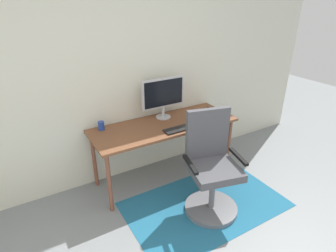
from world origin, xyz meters
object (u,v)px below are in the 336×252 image
at_px(desk, 165,129).
at_px(office_chair, 211,172).
at_px(monitor, 163,94).
at_px(coffee_cup, 101,126).
at_px(cell_phone, 210,109).
at_px(computer_mouse, 206,121).
at_px(keyboard, 182,128).

height_order(desk, office_chair, office_chair).
xyz_separation_m(monitor, coffee_cup, (-0.76, 0.05, -0.25)).
height_order(coffee_cup, office_chair, office_chair).
bearing_deg(desk, cell_phone, 6.42).
relative_size(monitor, computer_mouse, 5.26).
xyz_separation_m(monitor, keyboard, (0.02, -0.39, -0.29)).
xyz_separation_m(computer_mouse, office_chair, (-0.31, -0.53, -0.30)).
height_order(keyboard, coffee_cup, coffee_cup).
bearing_deg(monitor, office_chair, -87.28).
height_order(monitor, cell_phone, monitor).
height_order(keyboard, office_chair, office_chair).
xyz_separation_m(desk, cell_phone, (0.74, 0.08, 0.07)).
distance_m(keyboard, office_chair, 0.60).
distance_m(desk, office_chair, 0.77).
bearing_deg(desk, office_chair, -80.15).
bearing_deg(office_chair, monitor, 106.60).
distance_m(computer_mouse, coffee_cup, 1.20).
xyz_separation_m(desk, office_chair, (0.13, -0.73, -0.22)).
relative_size(monitor, keyboard, 1.27).
bearing_deg(monitor, keyboard, -87.50).
distance_m(desk, cell_phone, 0.75).
bearing_deg(keyboard, desk, 115.30).
relative_size(desk, cell_phone, 12.24).
relative_size(desk, office_chair, 1.58).
bearing_deg(coffee_cup, computer_mouse, -21.23).
height_order(keyboard, cell_phone, keyboard).
bearing_deg(monitor, computer_mouse, -47.18).
relative_size(coffee_cup, cell_phone, 0.70).
xyz_separation_m(desk, coffee_cup, (-0.68, 0.23, 0.12)).
bearing_deg(office_chair, computer_mouse, 73.22).
xyz_separation_m(cell_phone, office_chair, (-0.61, -0.82, -0.29)).
bearing_deg(coffee_cup, cell_phone, -5.79).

